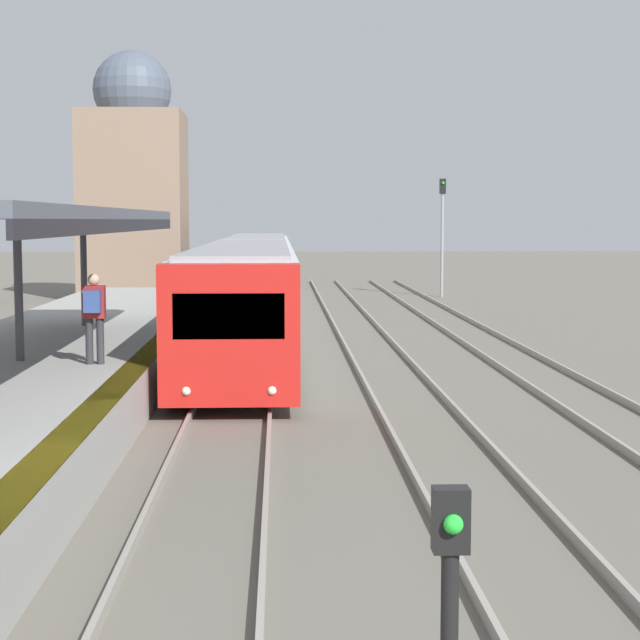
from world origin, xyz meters
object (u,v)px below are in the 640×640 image
(person_on_platform, at_px, (94,311))
(train_near, at_px, (253,278))
(signal_mast_far, at_px, (442,224))
(signal_post_near, at_px, (449,635))

(person_on_platform, distance_m, train_near, 17.00)
(train_near, bearing_deg, person_on_platform, -98.43)
(train_near, height_order, signal_mast_far, signal_mast_far)
(person_on_platform, height_order, signal_mast_far, signal_mast_far)
(signal_mast_far, bearing_deg, person_on_platform, -110.06)
(person_on_platform, bearing_deg, train_near, 81.57)
(train_near, distance_m, signal_mast_far, 15.92)
(signal_post_near, height_order, signal_mast_far, signal_mast_far)
(train_near, height_order, signal_post_near, train_near)
(person_on_platform, height_order, signal_post_near, person_on_platform)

